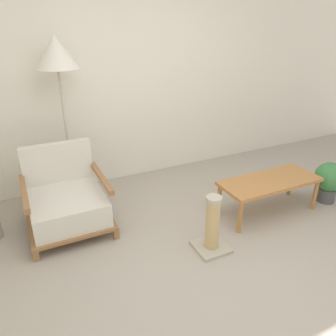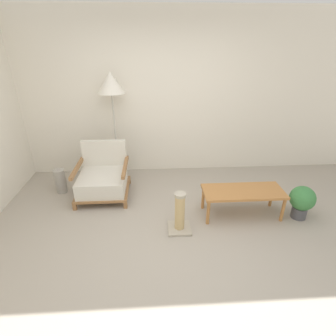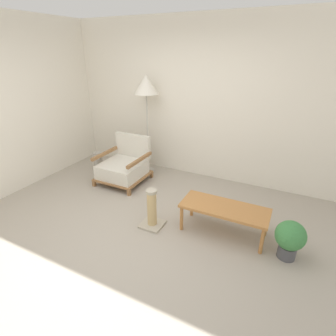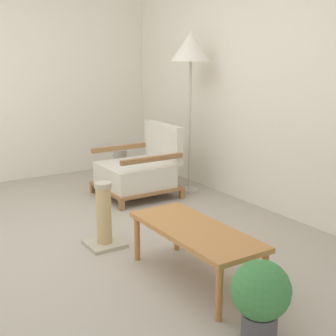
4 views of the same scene
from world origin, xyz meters
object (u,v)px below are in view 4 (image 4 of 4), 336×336
Objects in this scene: scratching_post at (104,220)px; armchair at (139,170)px; coffee_table at (195,234)px; vase at (120,165)px; floor_lamp at (191,50)px; potted_plant at (261,296)px.

armchair is at bearing 139.54° from scratching_post.
coffee_table is 2.79× the size of vase.
armchair is 1.42m from floor_lamp.
potted_plant reaches higher than vase.
scratching_post is at bearing -40.46° from armchair.
vase is (-0.86, -0.45, -1.39)m from floor_lamp.
coffee_table is (1.81, -1.22, -1.24)m from floor_lamp.
coffee_table is 0.79m from potted_plant.
vase is 2.07m from scratching_post.
floor_lamp is (0.17, 0.57, 1.29)m from armchair.
vase reaches higher than coffee_table.
floor_lamp is 3.80× the size of potted_plant.
vase is 0.72× the size of scratching_post.
scratching_post is (1.79, -1.05, 0.03)m from vase.
coffee_table is 2.79m from vase.
armchair is 1.68× the size of potted_plant.
armchair is 0.73× the size of coffee_table.
scratching_post is (0.93, -1.50, -1.36)m from floor_lamp.
potted_plant is (2.59, -1.34, -1.31)m from floor_lamp.
armchair reaches higher than scratching_post.
potted_plant is at bearing -8.49° from coffee_table.
potted_plant is (2.75, -0.77, -0.01)m from armchair.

